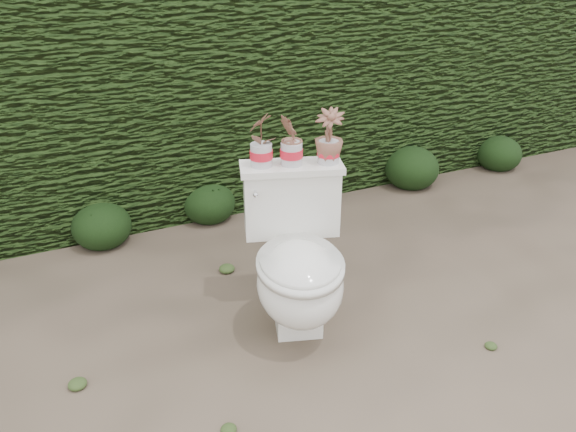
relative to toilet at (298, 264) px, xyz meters
name	(u,v)px	position (x,y,z in m)	size (l,w,h in m)	color
ground	(277,303)	(-0.02, 0.21, -0.36)	(60.00, 60.00, 0.00)	#71604E
hedge	(185,88)	(-0.02, 1.81, 0.44)	(8.00, 1.00, 1.60)	#294316
toilet	(298,264)	(0.00, 0.00, 0.00)	(0.64, 0.78, 0.78)	white
potted_plant_left	(261,141)	(-0.07, 0.27, 0.55)	(0.13, 0.09, 0.25)	#30621E
potted_plant_center	(291,141)	(0.07, 0.23, 0.54)	(0.13, 0.10, 0.24)	#30621E
potted_plant_right	(329,138)	(0.24, 0.17, 0.55)	(0.14, 0.14, 0.25)	#30621E
liriope_clump_2	(101,222)	(-0.77, 1.28, -0.21)	(0.37, 0.37, 0.30)	black
liriope_clump_3	(209,199)	(-0.04, 1.33, -0.21)	(0.36, 0.36, 0.29)	black
liriope_clump_4	(313,180)	(0.76, 1.34, -0.22)	(0.35, 0.35, 0.28)	black
liriope_clump_5	(412,165)	(1.57, 1.23, -0.19)	(0.42, 0.42, 0.34)	black
liriope_clump_6	(500,151)	(2.46, 1.23, -0.21)	(0.37, 0.37, 0.30)	black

